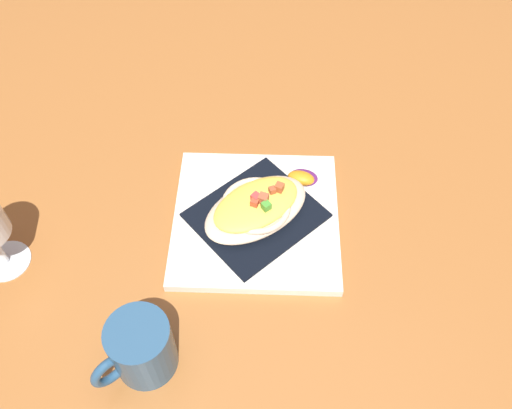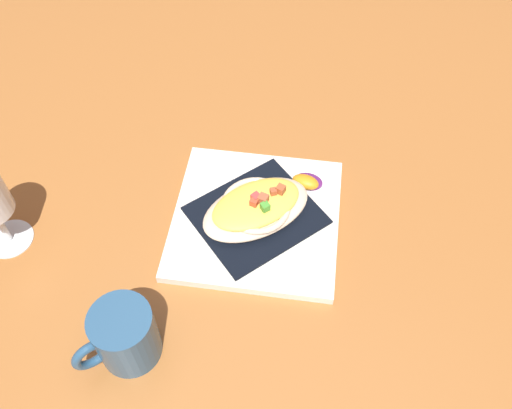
{
  "view_description": "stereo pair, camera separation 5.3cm",
  "coord_description": "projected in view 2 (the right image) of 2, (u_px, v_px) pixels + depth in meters",
  "views": [
    {
      "loc": [
        0.11,
        -0.49,
        0.72
      ],
      "look_at": [
        0.0,
        0.0,
        0.05
      ],
      "focal_mm": 38.47,
      "sensor_mm": 36.0,
      "label": 1
    },
    {
      "loc": [
        0.16,
        -0.47,
        0.72
      ],
      "look_at": [
        0.0,
        0.0,
        0.05
      ],
      "focal_mm": 38.47,
      "sensor_mm": 36.0,
      "label": 2
    }
  ],
  "objects": [
    {
      "name": "ground_plane",
      "position": [
        256.0,
        221.0,
        0.87
      ],
      "size": [
        2.6,
        2.6,
        0.0
      ],
      "primitive_type": "plane",
      "color": "#A0612E"
    },
    {
      "name": "square_plate",
      "position": [
        256.0,
        219.0,
        0.87
      ],
      "size": [
        0.3,
        0.3,
        0.02
      ],
      "primitive_type": "cube",
      "rotation": [
        0.0,
        0.0,
        0.18
      ],
      "color": "white",
      "rests_on": "ground_plane"
    },
    {
      "name": "folded_napkin",
      "position": [
        256.0,
        215.0,
        0.86
      ],
      "size": [
        0.24,
        0.24,
        0.0
      ],
      "primitive_type": "cube",
      "rotation": [
        0.0,
        0.0,
        0.93
      ],
      "color": "black",
      "rests_on": "square_plate"
    },
    {
      "name": "gratin_dish",
      "position": [
        256.0,
        207.0,
        0.84
      ],
      "size": [
        0.2,
        0.2,
        0.05
      ],
      "color": "beige",
      "rests_on": "folded_napkin"
    },
    {
      "name": "orange_garnish",
      "position": [
        306.0,
        182.0,
        0.89
      ],
      "size": [
        0.05,
        0.04,
        0.02
      ],
      "color": "#581F60",
      "rests_on": "square_plate"
    },
    {
      "name": "coffee_mug",
      "position": [
        125.0,
        337.0,
        0.71
      ],
      "size": [
        0.09,
        0.1,
        0.09
      ],
      "color": "#295073",
      "rests_on": "ground_plane"
    }
  ]
}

